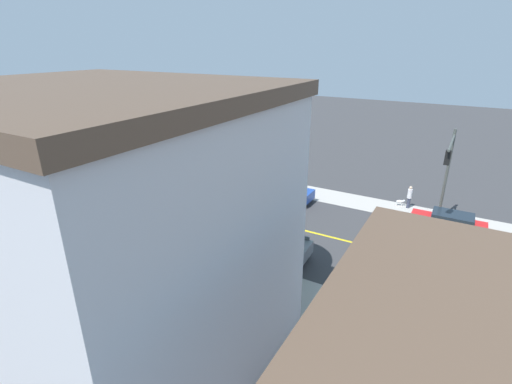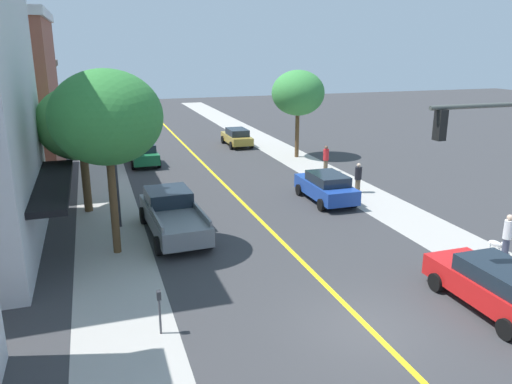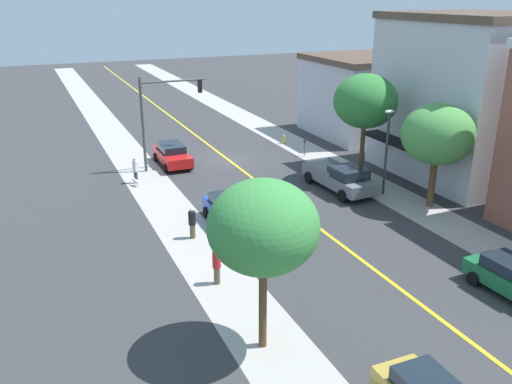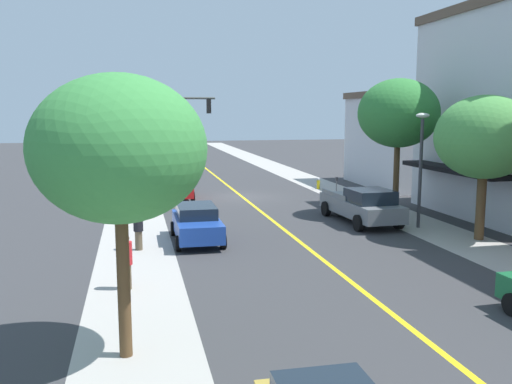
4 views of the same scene
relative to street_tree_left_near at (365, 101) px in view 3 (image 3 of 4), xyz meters
name	(u,v)px [view 3 (image 3 of 4)]	position (x,y,z in m)	size (l,w,h in m)	color
ground_plane	(228,159)	(6.83, -8.32, -5.51)	(140.00, 140.00, 0.00)	#38383A
sidewalk_left	(306,150)	(-0.16, -8.32, -5.51)	(3.04, 126.00, 0.01)	#ADA8A0
sidewalk_right	(139,170)	(13.81, -8.32, -5.51)	(3.04, 126.00, 0.01)	#ADA8A0
road_centerline_stripe	(228,159)	(6.83, -8.32, -5.51)	(0.20, 126.00, 0.00)	yellow
tan_rowhouse	(365,95)	(-7.75, -11.19, -1.95)	(9.27, 9.64, 7.09)	silver
pale_office_building	(473,96)	(-7.74, 1.66, 0.06)	(11.09, 11.13, 11.14)	silver
street_tree_left_near	(365,101)	(0.00, 0.00, 0.00)	(4.29, 4.29, 7.36)	brown
street_tree_right_corner	(438,135)	(-1.08, 5.97, -1.00)	(4.26, 4.26, 6.34)	brown
street_tree_left_far	(263,227)	(14.09, 14.68, -0.71)	(3.90, 3.90, 6.48)	brown
fire_hydrant	(284,139)	(0.69, -10.79, -5.10)	(0.44, 0.24, 0.83)	yellow
parking_meter	(305,145)	(0.85, -6.68, -4.60)	(0.12, 0.18, 1.38)	#4C4C51
traffic_light_mast	(161,108)	(12.01, -7.82, -0.95)	(4.85, 0.32, 6.86)	#474C47
street_lamp	(387,142)	(0.29, 3.07, -2.01)	(0.70, 0.36, 5.55)	#38383D
red_sedan_right_curb	(172,154)	(11.20, -8.58, -4.68)	(2.13, 4.77, 1.59)	red
blue_sedan_right_curb	(230,210)	(11.19, 3.65, -4.68)	(2.08, 4.46, 1.58)	#1E429E
grey_pickup_truck	(340,177)	(2.53, 1.41, -4.59)	(2.59, 6.03, 1.83)	slate
pedestrian_black_shirt	(192,222)	(13.69, 4.63, -4.61)	(0.39, 0.39, 1.74)	brown
pedestrian_white_shirt	(135,169)	(14.62, -5.49, -4.53)	(0.34, 0.34, 1.84)	#33384C
pedestrian_red_shirt	(217,265)	(14.11, 9.70, -4.58)	(0.38, 0.38, 1.78)	brown
small_dog	(136,181)	(14.77, -4.87, -5.17)	(0.41, 0.71, 0.53)	silver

